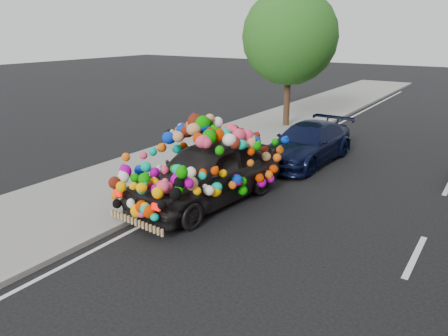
# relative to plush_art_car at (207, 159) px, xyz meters

# --- Properties ---
(ground) EXTENTS (100.00, 100.00, 0.00)m
(ground) POSITION_rel_plush_art_car_xyz_m (1.59, -0.12, -1.16)
(ground) COLOR black
(ground) RESTS_ON ground
(sidewalk) EXTENTS (4.00, 60.00, 0.12)m
(sidewalk) POSITION_rel_plush_art_car_xyz_m (-2.71, -0.12, -1.10)
(sidewalk) COLOR gray
(sidewalk) RESTS_ON ground
(kerb) EXTENTS (0.15, 60.00, 0.13)m
(kerb) POSITION_rel_plush_art_car_xyz_m (-0.76, -0.12, -1.10)
(kerb) COLOR gray
(kerb) RESTS_ON ground
(lane_markings) EXTENTS (6.00, 50.00, 0.01)m
(lane_markings) POSITION_rel_plush_art_car_xyz_m (5.19, -0.12, -1.16)
(lane_markings) COLOR silver
(lane_markings) RESTS_ON ground
(tree_near_sidewalk) EXTENTS (4.20, 4.20, 6.13)m
(tree_near_sidewalk) POSITION_rel_plush_art_car_xyz_m (-2.21, 9.38, 2.86)
(tree_near_sidewalk) COLOR #332114
(tree_near_sidewalk) RESTS_ON ground
(plush_art_car) EXTENTS (2.76, 5.12, 2.25)m
(plush_art_car) POSITION_rel_plush_art_car_xyz_m (0.00, 0.00, 0.00)
(plush_art_car) COLOR black
(plush_art_car) RESTS_ON ground
(navy_sedan) EXTENTS (2.09, 4.61, 1.31)m
(navy_sedan) POSITION_rel_plush_art_car_xyz_m (0.75, 4.81, -0.51)
(navy_sedan) COLOR black
(navy_sedan) RESTS_ON ground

